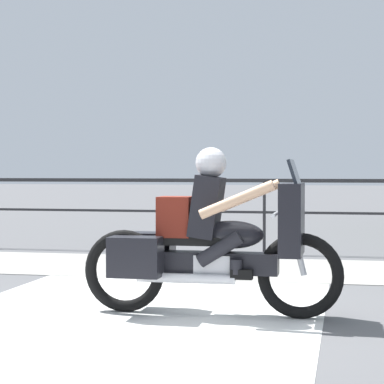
# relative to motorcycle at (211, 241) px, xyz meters

# --- Properties ---
(ground_plane) EXTENTS (120.00, 120.00, 0.00)m
(ground_plane) POSITION_rel_motorcycle_xyz_m (-0.07, -0.06, -0.70)
(ground_plane) COLOR #565659
(sidewalk_band) EXTENTS (44.00, 2.40, 0.01)m
(sidewalk_band) POSITION_rel_motorcycle_xyz_m (-0.07, 3.34, -0.69)
(sidewalk_band) COLOR #99968E
(sidewalk_band) RESTS_ON ground
(crosswalk_band) EXTENTS (3.54, 6.00, 0.01)m
(crosswalk_band) POSITION_rel_motorcycle_xyz_m (-0.72, -0.26, -0.69)
(crosswalk_band) COLOR silver
(crosswalk_band) RESTS_ON ground
(fence_railing) EXTENTS (36.00, 0.05, 1.22)m
(fence_railing) POSITION_rel_motorcycle_xyz_m (-0.07, 5.30, 0.26)
(fence_railing) COLOR #232326
(fence_railing) RESTS_ON ground
(motorcycle) EXTENTS (2.46, 0.76, 1.57)m
(motorcycle) POSITION_rel_motorcycle_xyz_m (0.00, 0.00, 0.00)
(motorcycle) COLOR black
(motorcycle) RESTS_ON ground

